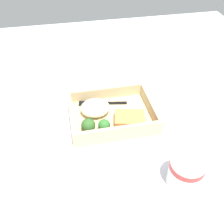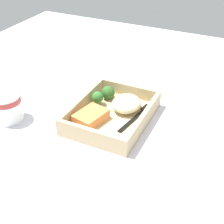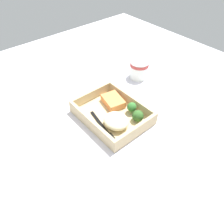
# 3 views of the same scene
# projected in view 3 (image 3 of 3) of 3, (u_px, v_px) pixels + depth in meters

# --- Properties ---
(ground_plane) EXTENTS (1.60, 1.60, 0.02)m
(ground_plane) POSITION_uv_depth(u_px,v_px,m) (112.00, 119.00, 0.84)
(ground_plane) COLOR silver
(takeout_tray) EXTENTS (0.26, 0.21, 0.01)m
(takeout_tray) POSITION_uv_depth(u_px,v_px,m) (112.00, 116.00, 0.83)
(takeout_tray) COLOR tan
(takeout_tray) RESTS_ON ground_plane
(tray_rim) EXTENTS (0.26, 0.21, 0.04)m
(tray_rim) POSITION_uv_depth(u_px,v_px,m) (112.00, 111.00, 0.81)
(tray_rim) COLOR tan
(tray_rim) RESTS_ON takeout_tray
(salmon_fillet) EXTENTS (0.10, 0.08, 0.03)m
(salmon_fillet) POSITION_uv_depth(u_px,v_px,m) (113.00, 101.00, 0.86)
(salmon_fillet) COLOR #E88747
(salmon_fillet) RESTS_ON takeout_tray
(mashed_potatoes) EXTENTS (0.09, 0.08, 0.04)m
(mashed_potatoes) POSITION_uv_depth(u_px,v_px,m) (116.00, 121.00, 0.77)
(mashed_potatoes) COLOR beige
(mashed_potatoes) RESTS_ON takeout_tray
(broccoli_floret_1) EXTENTS (0.04, 0.04, 0.04)m
(broccoli_floret_1) POSITION_uv_depth(u_px,v_px,m) (138.00, 116.00, 0.79)
(broccoli_floret_1) COLOR #7DA866
(broccoli_floret_1) RESTS_ON takeout_tray
(broccoli_floret_2) EXTENTS (0.04, 0.04, 0.04)m
(broccoli_floret_2) POSITION_uv_depth(u_px,v_px,m) (132.00, 107.00, 0.81)
(broccoli_floret_2) COLOR #7AA55C
(broccoli_floret_2) RESTS_ON takeout_tray
(fork) EXTENTS (0.16, 0.04, 0.00)m
(fork) POSITION_uv_depth(u_px,v_px,m) (103.00, 127.00, 0.77)
(fork) COLOR black
(fork) RESTS_ON takeout_tray
(paper_cup) EXTENTS (0.09, 0.09, 0.08)m
(paper_cup) POSITION_uv_depth(u_px,v_px,m) (139.00, 69.00, 1.00)
(paper_cup) COLOR white
(paper_cup) RESTS_ON ground_plane
(receipt_slip) EXTENTS (0.12, 0.14, 0.00)m
(receipt_slip) POSITION_uv_depth(u_px,v_px,m) (155.00, 174.00, 0.65)
(receipt_slip) COLOR white
(receipt_slip) RESTS_ON ground_plane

